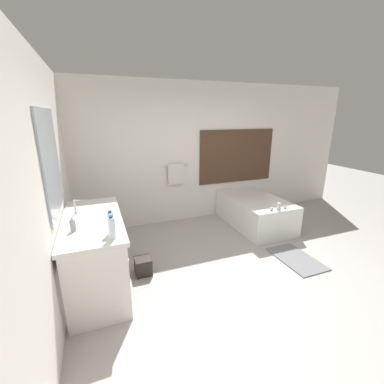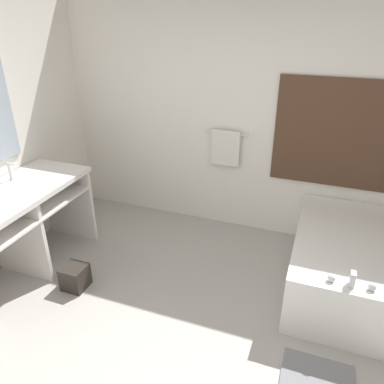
{
  "view_description": "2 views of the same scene",
  "coord_description": "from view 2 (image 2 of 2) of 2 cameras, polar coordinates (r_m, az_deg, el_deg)",
  "views": [
    {
      "loc": [
        -1.75,
        -2.52,
        2.08
      ],
      "look_at": [
        -0.35,
        1.14,
        0.9
      ],
      "focal_mm": 24.0,
      "sensor_mm": 36.0,
      "label": 1
    },
    {
      "loc": [
        0.71,
        -1.67,
        2.4
      ],
      "look_at": [
        -0.31,
        1.11,
        0.92
      ],
      "focal_mm": 35.0,
      "sensor_mm": 36.0,
      "label": 2
    }
  ],
  "objects": [
    {
      "name": "waste_bin",
      "position": [
        3.76,
        -17.39,
        -12.25
      ],
      "size": [
        0.22,
        0.22,
        0.23
      ],
      "color": "#2D2823",
      "rests_on": "ground_plane"
    },
    {
      "name": "vanity_counter",
      "position": [
        3.82,
        -25.19,
        -3.17
      ],
      "size": [
        0.67,
        1.56,
        0.9
      ],
      "color": "white",
      "rests_on": "ground_plane"
    },
    {
      "name": "sink_faucet",
      "position": [
        3.95,
        -25.98,
        2.8
      ],
      "size": [
        0.09,
        0.04,
        0.18
      ],
      "color": "silver",
      "rests_on": "vanity_counter"
    },
    {
      "name": "ground_plane",
      "position": [
        3.01,
        -1.91,
        -26.37
      ],
      "size": [
        16.0,
        16.0,
        0.0
      ],
      "primitive_type": "plane",
      "color": "#A8A39E",
      "rests_on": "ground"
    },
    {
      "name": "bathtub",
      "position": [
        3.75,
        22.26,
        -9.71
      ],
      "size": [
        0.91,
        1.53,
        0.67
      ],
      "color": "white",
      "rests_on": "ground_plane"
    },
    {
      "name": "wall_back_with_blinds",
      "position": [
        4.09,
        10.27,
        11.21
      ],
      "size": [
        7.4,
        0.13,
        2.7
      ],
      "color": "white",
      "rests_on": "ground_plane"
    }
  ]
}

